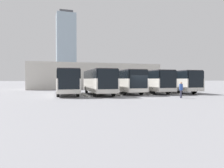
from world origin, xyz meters
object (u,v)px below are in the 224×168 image
bus_4 (66,81)px  pedestrian (181,89)px  bus_2 (125,81)px  bus_0 (174,81)px  bus_3 (98,81)px  bus_1 (150,81)px

bus_4 → pedestrian: size_ratio=6.31×
bus_2 → bus_4: same height
bus_0 → bus_2: bearing=3.4°
bus_2 → bus_4: (8.23, 0.11, 0.00)m
bus_0 → bus_4: same height
bus_3 → bus_2: bearing=-163.6°
bus_2 → bus_3: size_ratio=1.00×
bus_1 → bus_4: bearing=4.4°
bus_4 → bus_1: bearing=-175.6°
bus_1 → pedestrian: bearing=86.6°
bus_1 → bus_4: (12.35, 0.24, 0.00)m
bus_4 → pedestrian: bearing=145.1°
bus_3 → pedestrian: (-7.17, 8.01, -0.88)m
pedestrian → bus_4: bearing=92.0°
bus_3 → bus_0: bearing=-172.2°
bus_3 → bus_4: same height
bus_0 → bus_2: 8.23m
bus_3 → pedestrian: size_ratio=6.31×
bus_1 → pedestrian: (1.06, 9.11, -0.88)m
bus_3 → bus_4: 4.20m
bus_3 → pedestrian: 10.78m
bus_4 → pedestrian: bus_4 is taller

